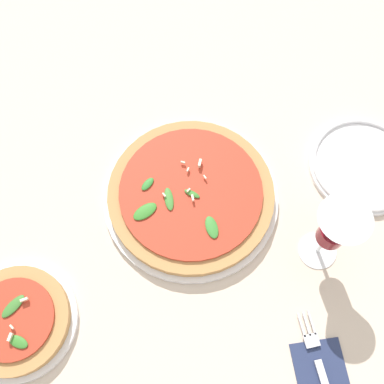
# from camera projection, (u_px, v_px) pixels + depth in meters

# --- Properties ---
(ground_plane) EXTENTS (6.00, 6.00, 0.00)m
(ground_plane) POSITION_uv_depth(u_px,v_px,m) (204.00, 218.00, 0.83)
(ground_plane) COLOR beige
(pizza_arugula_main) EXTENTS (0.33, 0.33, 0.05)m
(pizza_arugula_main) POSITION_uv_depth(u_px,v_px,m) (192.00, 195.00, 0.83)
(pizza_arugula_main) COLOR white
(pizza_arugula_main) RESTS_ON ground_plane
(pizza_personal_side) EXTENTS (0.20, 0.20, 0.05)m
(pizza_personal_side) POSITION_uv_depth(u_px,v_px,m) (18.00, 320.00, 0.74)
(pizza_personal_side) COLOR white
(pizza_personal_side) RESTS_ON ground_plane
(wine_glass) EXTENTS (0.08, 0.08, 0.17)m
(wine_glass) POSITION_uv_depth(u_px,v_px,m) (337.00, 230.00, 0.70)
(wine_glass) COLOR white
(wine_glass) RESTS_ON ground_plane
(napkin) EXTENTS (0.14, 0.11, 0.01)m
(napkin) POSITION_uv_depth(u_px,v_px,m) (325.00, 382.00, 0.72)
(napkin) COLOR navy
(napkin) RESTS_ON ground_plane
(fork) EXTENTS (0.20, 0.07, 0.00)m
(fork) POSITION_uv_depth(u_px,v_px,m) (324.00, 377.00, 0.72)
(fork) COLOR silver
(fork) RESTS_ON ground_plane
(side_plate_white) EXTENTS (0.21, 0.21, 0.02)m
(side_plate_white) POSITION_uv_depth(u_px,v_px,m) (364.00, 165.00, 0.87)
(side_plate_white) COLOR white
(side_plate_white) RESTS_ON ground_plane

